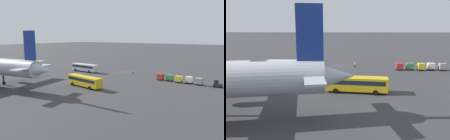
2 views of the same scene
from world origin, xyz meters
TOP-DOWN VIEW (x-y plane):
  - ground_plane at (0.00, 0.00)m, footprint 600.00×600.00m
  - shuttle_bus_near at (13.66, 7.52)m, footprint 12.25×3.56m
  - shuttle_bus_far at (-4.11, 27.12)m, footprint 12.34×4.09m
  - baggage_tug at (-34.88, 5.98)m, footprint 2.58×1.98m
  - worker_person at (-5.36, 1.71)m, footprint 0.38×0.38m
  - cargo_cart_grey at (-30.03, 6.28)m, footprint 2.12×1.83m
  - cargo_cart_white at (-27.00, 5.63)m, footprint 2.12×1.83m
  - cargo_cart_yellow at (-23.98, 6.30)m, footprint 2.12×1.83m
  - cargo_cart_green at (-20.95, 5.65)m, footprint 2.12×1.83m
  - cargo_cart_red at (-17.92, 5.88)m, footprint 2.12×1.83m

SIDE VIEW (x-z plane):
  - ground_plane at x=0.00m, z-range 0.00..0.00m
  - worker_person at x=-5.36m, z-range 0.00..1.74m
  - baggage_tug at x=-34.88m, z-range -0.11..1.99m
  - cargo_cart_grey at x=-30.03m, z-range 0.16..2.22m
  - cargo_cart_white at x=-27.00m, z-range 0.16..2.22m
  - cargo_cart_yellow at x=-23.98m, z-range 0.16..2.22m
  - cargo_cart_green at x=-20.95m, z-range 0.16..2.22m
  - cargo_cart_red at x=-17.92m, z-range 0.16..2.22m
  - shuttle_bus_near at x=13.66m, z-range 0.31..3.34m
  - shuttle_bus_far at x=-4.11m, z-range 0.31..3.36m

